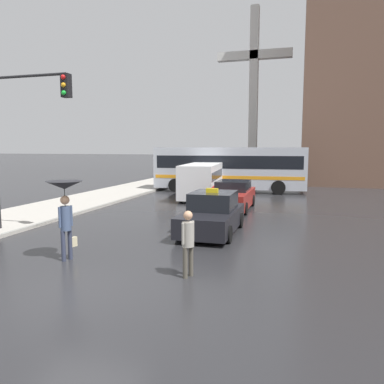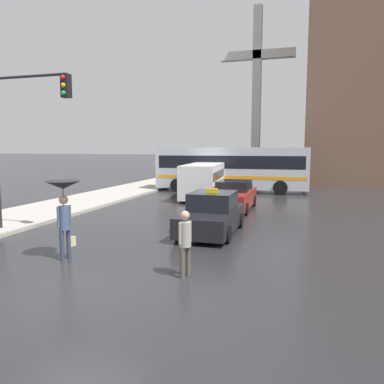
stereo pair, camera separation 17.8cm
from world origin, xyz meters
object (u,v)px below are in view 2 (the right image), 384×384
monument_cross (257,81)px  city_bus (231,167)px  taxi (212,215)px  traffic_light (22,121)px  sedan_red (234,196)px  pedestrian_with_umbrella (63,197)px  pedestrian_man (185,238)px  ambulance_van (203,179)px

monument_cross → city_bus: bearing=-89.2°
city_bus → taxi: bearing=-175.8°
traffic_light → monument_cross: bearing=81.5°
sedan_red → monument_cross: monument_cross is taller
monument_cross → sedan_red: bearing=-85.4°
sedan_red → pedestrian_with_umbrella: bearing=73.4°
pedestrian_man → city_bus: bearing=-149.4°
monument_cross → pedestrian_man: bearing=-85.6°
sedan_red → pedestrian_with_umbrella: (-2.99, -10.02, 1.12)m
taxi → pedestrian_with_umbrella: size_ratio=1.83×
monument_cross → taxi: bearing=-85.9°
pedestrian_with_umbrella → traffic_light: size_ratio=0.38×
pedestrian_with_umbrella → monument_cross: monument_cross is taller
pedestrian_with_umbrella → traffic_light: traffic_light is taller
taxi → monument_cross: (-2.03, 28.48, 9.59)m
pedestrian_man → monument_cross: monument_cross is taller
pedestrian_man → pedestrian_with_umbrella: bearing=-72.6°
pedestrian_with_umbrella → traffic_light: bearing=75.3°
ambulance_van → pedestrian_man: (3.35, -14.10, -0.22)m
city_bus → pedestrian_with_umbrella: 17.92m
pedestrian_man → traffic_light: 8.25m
taxi → pedestrian_man: size_ratio=2.49×
monument_cross → pedestrian_with_umbrella: bearing=-92.0°
taxi → sedan_red: 5.53m
city_bus → pedestrian_man: size_ratio=6.53×
sedan_red → ambulance_van: (-2.63, 3.70, 0.51)m
pedestrian_with_umbrella → pedestrian_man: pedestrian_with_umbrella is taller
ambulance_van → traffic_light: (-3.74, -11.27, 2.94)m
pedestrian_with_umbrella → pedestrian_man: (3.71, -0.38, -0.82)m
city_bus → traffic_light: size_ratio=1.81×
ambulance_van → traffic_light: bearing=66.5°
pedestrian_with_umbrella → traffic_light: (-3.38, 2.45, 2.33)m
taxi → pedestrian_man: taxi is taller
ambulance_van → monument_cross: monument_cross is taller
pedestrian_with_umbrella → pedestrian_man: 3.82m
pedestrian_man → traffic_light: size_ratio=0.28×
ambulance_van → traffic_light: size_ratio=0.96×
pedestrian_man → traffic_light: bearing=-88.5°
ambulance_van → city_bus: (1.00, 4.14, 0.57)m
ambulance_van → monument_cross: (0.80, 19.26, 9.08)m
pedestrian_man → monument_cross: size_ratio=0.09×
city_bus → monument_cross: 17.35m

